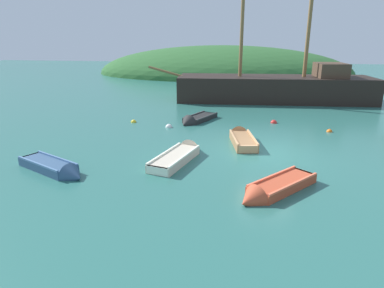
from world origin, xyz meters
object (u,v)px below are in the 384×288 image
rowboat_outer_left (241,139)px  rowboat_far (55,169)px  buoy_yellow (134,122)px  rowboat_portside (180,156)px  sailing_ship (275,92)px  buoy_orange (329,132)px  buoy_red (274,123)px  rowboat_near_dock (273,190)px  buoy_white (169,127)px  rowboat_outer_right (196,121)px

rowboat_outer_left → rowboat_far: rowboat_outer_left is taller
rowboat_outer_left → buoy_yellow: rowboat_outer_left is taller
rowboat_outer_left → rowboat_portside: bearing=127.4°
sailing_ship → buoy_orange: (2.40, -9.45, -0.77)m
rowboat_portside → buoy_red: (4.43, 7.26, -0.12)m
buoy_yellow → rowboat_portside: bearing=-54.8°
sailing_ship → rowboat_near_dock: size_ratio=5.67×
rowboat_portside → buoy_white: bearing=32.8°
rowboat_far → sailing_ship: bearing=87.4°
rowboat_outer_right → rowboat_outer_left: (2.96, -3.86, 0.06)m
rowboat_near_dock → buoy_red: bearing=-143.4°
buoy_yellow → rowboat_outer_right: bearing=11.7°
rowboat_near_dock → buoy_yellow: bearing=-97.4°
rowboat_near_dock → sailing_ship: bearing=-143.5°
rowboat_outer_left → buoy_yellow: (-6.77, 3.07, -0.13)m
sailing_ship → rowboat_outer_right: sailing_ship is taller
sailing_ship → buoy_white: size_ratio=46.59×
rowboat_near_dock → rowboat_portside: bearing=-86.4°
rowboat_outer_left → rowboat_portside: 3.87m
rowboat_outer_left → rowboat_outer_right: bearing=26.3°
rowboat_portside → buoy_orange: size_ratio=12.38×
sailing_ship → rowboat_outer_left: 12.49m
sailing_ship → rowboat_outer_left: size_ratio=5.37×
rowboat_near_dock → buoy_yellow: 11.87m
buoy_white → buoy_orange: buoy_white is taller
sailing_ship → rowboat_near_dock: sailing_ship is taller
rowboat_near_dock → rowboat_outer_left: rowboat_outer_left is taller
sailing_ship → buoy_white: bearing=52.0°
rowboat_near_dock → rowboat_outer_right: size_ratio=0.96×
rowboat_outer_left → rowboat_near_dock: bearing=-179.2°
rowboat_outer_left → buoy_white: bearing=51.3°
buoy_white → sailing_ship: bearing=56.0°
sailing_ship → rowboat_outer_right: (-5.39, -8.37, -0.69)m
rowboat_outer_left → rowboat_far: 8.81m
sailing_ship → buoy_red: 7.93m
rowboat_portside → buoy_red: rowboat_portside is taller
buoy_red → sailing_ship: bearing=86.0°
rowboat_near_dock → buoy_yellow: rowboat_near_dock is taller
buoy_yellow → rowboat_near_dock: bearing=-47.8°
buoy_red → buoy_white: size_ratio=0.99×
rowboat_outer_left → buoy_yellow: bearing=54.4°
rowboat_outer_right → rowboat_far: (-4.12, -9.09, 0.04)m
sailing_ship → rowboat_portside: size_ratio=4.75×
rowboat_near_dock → rowboat_portside: (-3.77, 2.81, 0.01)m
rowboat_outer_left → buoy_red: 4.75m
rowboat_far → rowboat_portside: bearing=53.2°
rowboat_outer_right → buoy_orange: rowboat_outer_right is taller
rowboat_far → buoy_orange: 14.36m
rowboat_far → rowboat_portside: 5.10m
rowboat_near_dock → rowboat_outer_left: size_ratio=0.95×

